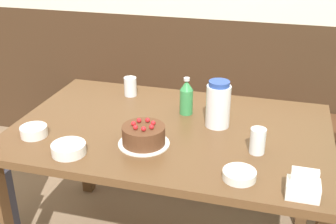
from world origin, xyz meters
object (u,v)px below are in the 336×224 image
object	(u,v)px
glass_water_tall	(130,87)
glass_tumbler_short	(258,141)
bowl_rice_small	(34,131)
bowl_side_dish	(239,175)
water_pitcher	(218,104)
napkin_holder	(303,187)
soju_bottle	(186,97)
bowl_soup_white	(69,149)
bench_seat	(203,141)
birthday_cake	(144,135)

from	to	relation	value
glass_water_tall	glass_tumbler_short	world-z (taller)	glass_tumbler_short
bowl_rice_small	bowl_side_dish	xyz separation A→B (m)	(0.89, -0.09, -0.01)
bowl_side_dish	water_pitcher	bearing A→B (deg)	110.11
napkin_holder	water_pitcher	bearing A→B (deg)	128.80
soju_bottle	water_pitcher	bearing A→B (deg)	-28.25
bowl_soup_white	glass_tumbler_short	xyz separation A→B (m)	(0.72, 0.21, 0.03)
water_pitcher	bench_seat	bearing A→B (deg)	104.58
bench_seat	bowl_soup_white	size ratio (longest dim) A/B	14.95
glass_water_tall	bowl_soup_white	bearing A→B (deg)	-92.25
soju_bottle	bowl_side_dish	distance (m)	0.59
water_pitcher	bowl_rice_small	bearing A→B (deg)	-157.20
birthday_cake	bowl_side_dish	world-z (taller)	birthday_cake
bowl_soup_white	bowl_rice_small	world-z (taller)	same
soju_bottle	bench_seat	bearing A→B (deg)	92.73
bench_seat	birthday_cake	distance (m)	1.15
soju_bottle	napkin_holder	distance (m)	0.76
glass_tumbler_short	bowl_side_dish	bearing A→B (deg)	-102.32
bowl_soup_white	glass_tumbler_short	world-z (taller)	glass_tumbler_short
water_pitcher	birthday_cake	bearing A→B (deg)	-135.95
water_pitcher	glass_tumbler_short	xyz separation A→B (m)	(0.19, -0.20, -0.05)
bowl_soup_white	napkin_holder	bearing A→B (deg)	-2.95
soju_bottle	glass_water_tall	world-z (taller)	soju_bottle
birthday_cake	bowl_rice_small	distance (m)	0.48
bowl_side_dish	bowl_rice_small	bearing A→B (deg)	174.09
water_pitcher	bowl_rice_small	xyz separation A→B (m)	(-0.74, -0.31, -0.08)
water_pitcher	bowl_rice_small	world-z (taller)	water_pitcher
soju_bottle	bowl_rice_small	size ratio (longest dim) A/B	1.59
birthday_cake	bowl_side_dish	bearing A→B (deg)	-19.92
soju_bottle	glass_water_tall	bearing A→B (deg)	157.03
water_pitcher	glass_water_tall	distance (m)	0.55
bowl_rice_small	bowl_side_dish	distance (m)	0.89
bench_seat	napkin_holder	size ratio (longest dim) A/B	18.55
bowl_rice_small	bowl_side_dish	bearing A→B (deg)	-5.91
soju_bottle	napkin_holder	bearing A→B (deg)	-45.66
bowl_side_dish	glass_water_tall	xyz separation A→B (m)	(-0.65, 0.63, 0.03)
bowl_rice_small	glass_water_tall	distance (m)	0.59
water_pitcher	bowl_side_dish	distance (m)	0.44
glass_water_tall	water_pitcher	bearing A→B (deg)	-24.76
water_pitcher	bowl_soup_white	bearing A→B (deg)	-142.21
glass_tumbler_short	napkin_holder	bearing A→B (deg)	-56.05
bench_seat	bowl_side_dish	world-z (taller)	bowl_side_dish
water_pitcher	glass_water_tall	world-z (taller)	water_pitcher
water_pitcher	bowl_side_dish	bearing A→B (deg)	-69.89
bowl_rice_small	bowl_soup_white	bearing A→B (deg)	-24.00
soju_bottle	glass_tumbler_short	xyz separation A→B (m)	(0.36, -0.29, -0.03)
birthday_cake	bowl_soup_white	bearing A→B (deg)	-149.76
bowl_side_dish	glass_water_tall	bearing A→B (deg)	135.62
bench_seat	birthday_cake	world-z (taller)	birthday_cake
bowl_soup_white	water_pitcher	bearing A→B (deg)	37.79
water_pitcher	bowl_soup_white	xyz separation A→B (m)	(-0.52, -0.41, -0.08)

